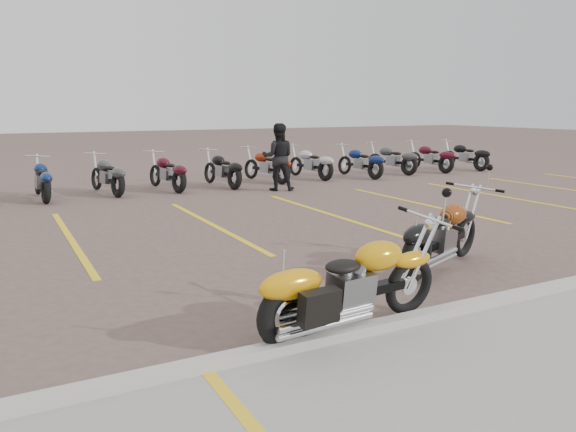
# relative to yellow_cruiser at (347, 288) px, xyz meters

# --- Properties ---
(ground) EXTENTS (100.00, 100.00, 0.00)m
(ground) POSITION_rel_yellow_cruiser_xyz_m (0.66, 1.82, -0.48)
(ground) COLOR brown
(ground) RESTS_ON ground
(curb) EXTENTS (60.00, 0.18, 0.12)m
(curb) POSITION_rel_yellow_cruiser_xyz_m (0.66, -0.18, -0.42)
(curb) COLOR #ADAAA3
(curb) RESTS_ON ground
(parking_stripes) EXTENTS (38.00, 5.50, 0.01)m
(parking_stripes) POSITION_rel_yellow_cruiser_xyz_m (0.66, 5.82, -0.47)
(parking_stripes) COLOR yellow
(parking_stripes) RESTS_ON ground
(yellow_cruiser) EXTENTS (2.33, 0.42, 0.96)m
(yellow_cruiser) POSITION_rel_yellow_cruiser_xyz_m (0.00, 0.00, 0.00)
(yellow_cruiser) COLOR black
(yellow_cruiser) RESTS_ON ground
(flame_cruiser) EXTENTS (2.17, 0.99, 0.94)m
(flame_cruiser) POSITION_rel_yellow_cruiser_xyz_m (2.47, 1.29, -0.01)
(flame_cruiser) COLOR black
(flame_cruiser) RESTS_ON ground
(person_b) EXTENTS (1.14, 1.04, 1.90)m
(person_b) POSITION_rel_yellow_cruiser_xyz_m (4.00, 9.49, 0.47)
(person_b) COLOR black
(person_b) RESTS_ON ground
(bg_bike_row) EXTENTS (20.72, 2.07, 1.10)m
(bg_bike_row) POSITION_rel_yellow_cruiser_xyz_m (2.83, 11.10, 0.07)
(bg_bike_row) COLOR black
(bg_bike_row) RESTS_ON ground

